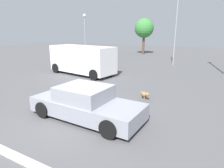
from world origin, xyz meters
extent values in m
plane|color=#515154|center=(0.00, 0.00, 0.00)|extent=(80.00, 80.00, 0.00)
cube|color=gray|center=(0.33, 0.01, 0.45)|extent=(4.47, 1.87, 0.58)
cube|color=gray|center=(0.23, 0.01, 1.01)|extent=(1.90, 1.66, 0.54)
cube|color=slate|center=(1.11, -0.01, 1.01)|extent=(0.10, 1.49, 0.46)
cube|color=slate|center=(-0.65, 0.04, 1.01)|extent=(0.10, 1.49, 0.46)
cylinder|color=black|center=(1.86, 0.80, 0.32)|extent=(0.65, 0.24, 0.64)
cylinder|color=black|center=(1.82, -0.85, 0.32)|extent=(0.65, 0.24, 0.64)
cylinder|color=black|center=(-1.16, 0.88, 0.32)|extent=(0.65, 0.24, 0.64)
cylinder|color=black|center=(-1.21, -0.77, 0.32)|extent=(0.65, 0.24, 0.64)
ellipsoid|color=olive|center=(1.49, 3.20, 0.25)|extent=(0.47, 0.44, 0.25)
sphere|color=olive|center=(1.70, 3.05, 0.32)|extent=(0.20, 0.20, 0.20)
sphere|color=olive|center=(1.76, 3.01, 0.31)|extent=(0.09, 0.09, 0.09)
cylinder|color=olive|center=(1.64, 3.18, 0.07)|extent=(0.06, 0.06, 0.14)
cylinder|color=olive|center=(1.56, 3.07, 0.07)|extent=(0.06, 0.06, 0.14)
cylinder|color=olive|center=(1.43, 3.33, 0.07)|extent=(0.06, 0.06, 0.14)
cylinder|color=olive|center=(1.35, 3.21, 0.07)|extent=(0.06, 0.06, 0.14)
sphere|color=olive|center=(1.30, 3.34, 0.28)|extent=(0.11, 0.11, 0.11)
cube|color=white|center=(-4.79, 6.37, 1.20)|extent=(5.58, 2.70, 1.96)
cube|color=slate|center=(-2.17, 6.01, 1.63)|extent=(0.28, 1.68, 0.78)
cylinder|color=black|center=(-2.60, 7.02, 0.38)|extent=(0.79, 0.35, 0.76)
cylinder|color=black|center=(-2.86, 5.16, 0.38)|extent=(0.79, 0.35, 0.76)
cylinder|color=black|center=(-6.72, 7.59, 0.38)|extent=(0.79, 0.35, 0.76)
cylinder|color=black|center=(-6.98, 5.73, 0.38)|extent=(0.79, 0.35, 0.76)
cube|color=#B7B2A8|center=(0.00, -2.95, 0.06)|extent=(9.22, 0.20, 0.12)
cylinder|color=gray|center=(0.48, 14.19, 3.17)|extent=(0.14, 0.14, 6.35)
cylinder|color=gray|center=(-11.80, 16.17, 2.56)|extent=(0.14, 0.14, 5.11)
sphere|color=silver|center=(-11.80, 16.17, 5.25)|extent=(0.44, 0.44, 0.44)
cylinder|color=brown|center=(-5.49, 21.74, 1.34)|extent=(0.34, 0.34, 2.67)
sphere|color=#387F38|center=(-5.49, 21.74, 3.69)|extent=(2.72, 2.72, 2.72)
camera|label=1|loc=(4.59, -5.59, 3.28)|focal=31.11mm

